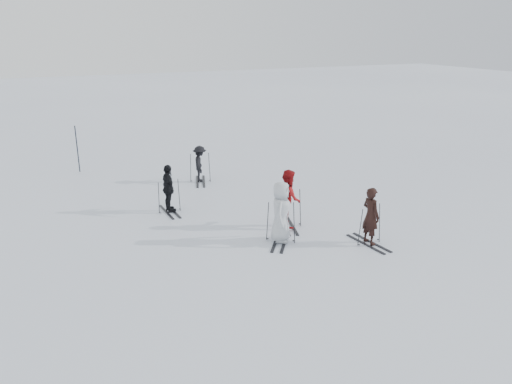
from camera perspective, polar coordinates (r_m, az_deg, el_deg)
ground at (r=16.39m, az=1.45°, el=-4.32°), size 120.00×120.00×0.00m
skier_near_dark at (r=15.41m, az=12.97°, el=-2.76°), size 0.49×0.69×1.77m
skier_red at (r=16.37m, az=3.75°, el=-0.79°), size 0.95×1.09×1.92m
skier_grey at (r=15.19m, az=2.87°, el=-2.37°), size 1.02×1.10×1.89m
skier_uphill_left at (r=17.92m, az=-9.96°, el=0.32°), size 0.46×1.02×1.71m
skier_uphill_far at (r=21.34m, az=-6.42°, el=3.15°), size 0.85×1.12×1.54m
skis_near_dark at (r=15.50m, az=12.90°, el=-3.65°), size 1.82×1.09×1.26m
skis_red at (r=16.48m, az=3.72°, el=-1.80°), size 1.98×1.40×1.30m
skis_grey at (r=15.29m, az=2.85°, el=-3.36°), size 2.05×1.84×1.33m
skis_uphill_left at (r=18.00m, az=-9.91°, el=-0.43°), size 1.70×0.95×1.21m
skis_uphill_far at (r=21.37m, az=-6.41°, el=2.84°), size 1.99×1.44×1.30m
piste_marker at (r=24.04m, az=-19.74°, el=4.63°), size 0.05×0.05×2.13m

